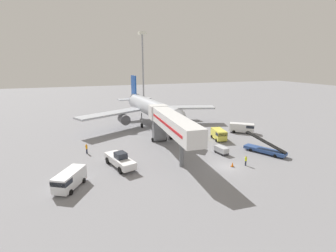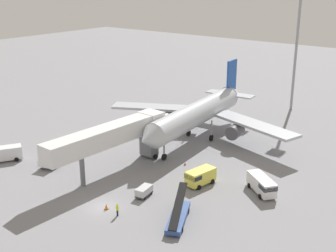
{
  "view_description": "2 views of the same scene",
  "coord_description": "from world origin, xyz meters",
  "px_view_note": "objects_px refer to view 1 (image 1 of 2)",
  "views": [
    {
      "loc": [
        -21.26,
        -31.36,
        15.97
      ],
      "look_at": [
        -3.03,
        19.1,
        2.31
      ],
      "focal_mm": 26.84,
      "sensor_mm": 36.0,
      "label": 1
    },
    {
      "loc": [
        37.63,
        -35.31,
        27.98
      ],
      "look_at": [
        -5.01,
        19.96,
        4.5
      ],
      "focal_mm": 48.07,
      "sensor_mm": 36.0,
      "label": 2
    }
  ],
  "objects_px": {
    "airplane_at_gate": "(151,108)",
    "ground_crew_worker_foreground": "(246,160)",
    "ground_crew_worker_midground": "(87,148)",
    "baggage_cart_far_left": "(221,150)",
    "apron_light_mast": "(143,56)",
    "jet_bridge": "(170,123)",
    "safety_cone_alpha": "(232,164)",
    "pushback_tug": "(120,160)",
    "service_van_far_right": "(69,179)",
    "safety_cone_bravo": "(186,136)",
    "service_van_rear_left": "(219,134)",
    "belt_loader_truck": "(265,149)",
    "service_van_mid_center": "(242,127)"
  },
  "relations": [
    {
      "from": "service_van_mid_center",
      "to": "baggage_cart_far_left",
      "type": "height_order",
      "value": "service_van_mid_center"
    },
    {
      "from": "baggage_cart_far_left",
      "to": "service_van_mid_center",
      "type": "bearing_deg",
      "value": 41.03
    },
    {
      "from": "service_van_far_right",
      "to": "safety_cone_bravo",
      "type": "bearing_deg",
      "value": 34.19
    },
    {
      "from": "service_van_mid_center",
      "to": "baggage_cart_far_left",
      "type": "distance_m",
      "value": 15.9
    },
    {
      "from": "apron_light_mast",
      "to": "airplane_at_gate",
      "type": "bearing_deg",
      "value": -100.92
    },
    {
      "from": "safety_cone_alpha",
      "to": "apron_light_mast",
      "type": "distance_m",
      "value": 59.26
    },
    {
      "from": "service_van_rear_left",
      "to": "service_van_far_right",
      "type": "bearing_deg",
      "value": -158.01
    },
    {
      "from": "airplane_at_gate",
      "to": "service_van_far_right",
      "type": "distance_m",
      "value": 33.29
    },
    {
      "from": "ground_crew_worker_midground",
      "to": "safety_cone_alpha",
      "type": "distance_m",
      "value": 25.5
    },
    {
      "from": "apron_light_mast",
      "to": "pushback_tug",
      "type": "bearing_deg",
      "value": -108.5
    },
    {
      "from": "service_van_far_right",
      "to": "service_van_rear_left",
      "type": "relative_size",
      "value": 1.17
    },
    {
      "from": "jet_bridge",
      "to": "safety_cone_bravo",
      "type": "relative_size",
      "value": 41.76
    },
    {
      "from": "jet_bridge",
      "to": "pushback_tug",
      "type": "relative_size",
      "value": 2.89
    },
    {
      "from": "airplane_at_gate",
      "to": "jet_bridge",
      "type": "distance_m",
      "value": 19.45
    },
    {
      "from": "ground_crew_worker_midground",
      "to": "belt_loader_truck",
      "type": "bearing_deg",
      "value": -19.71
    },
    {
      "from": "pushback_tug",
      "to": "ground_crew_worker_midground",
      "type": "xyz_separation_m",
      "value": [
        -4.67,
        8.09,
        -0.16
      ]
    },
    {
      "from": "baggage_cart_far_left",
      "to": "airplane_at_gate",
      "type": "bearing_deg",
      "value": 106.05
    },
    {
      "from": "jet_bridge",
      "to": "airplane_at_gate",
      "type": "bearing_deg",
      "value": 83.97
    },
    {
      "from": "ground_crew_worker_foreground",
      "to": "safety_cone_alpha",
      "type": "bearing_deg",
      "value": 172.13
    },
    {
      "from": "airplane_at_gate",
      "to": "baggage_cart_far_left",
      "type": "distance_m",
      "value": 24.07
    },
    {
      "from": "belt_loader_truck",
      "to": "safety_cone_alpha",
      "type": "relative_size",
      "value": 9.84
    },
    {
      "from": "ground_crew_worker_foreground",
      "to": "safety_cone_alpha",
      "type": "xyz_separation_m",
      "value": [
        -2.23,
        0.31,
        -0.5
      ]
    },
    {
      "from": "airplane_at_gate",
      "to": "ground_crew_worker_foreground",
      "type": "bearing_deg",
      "value": -75.62
    },
    {
      "from": "service_van_mid_center",
      "to": "ground_crew_worker_midground",
      "type": "xyz_separation_m",
      "value": [
        -34.73,
        -2.07,
        -0.28
      ]
    },
    {
      "from": "jet_bridge",
      "to": "belt_loader_truck",
      "type": "height_order",
      "value": "jet_bridge"
    },
    {
      "from": "service_van_far_right",
      "to": "ground_crew_worker_midground",
      "type": "relative_size",
      "value": 3.0
    },
    {
      "from": "airplane_at_gate",
      "to": "ground_crew_worker_foreground",
      "type": "relative_size",
      "value": 22.18
    },
    {
      "from": "ground_crew_worker_midground",
      "to": "apron_light_mast",
      "type": "relative_size",
      "value": 0.07
    },
    {
      "from": "pushback_tug",
      "to": "belt_loader_truck",
      "type": "distance_m",
      "value": 25.69
    },
    {
      "from": "ground_crew_worker_foreground",
      "to": "ground_crew_worker_midground",
      "type": "distance_m",
      "value": 27.54
    },
    {
      "from": "apron_light_mast",
      "to": "service_van_far_right",
      "type": "bearing_deg",
      "value": -113.69
    },
    {
      "from": "jet_bridge",
      "to": "service_van_far_right",
      "type": "height_order",
      "value": "jet_bridge"
    },
    {
      "from": "pushback_tug",
      "to": "ground_crew_worker_midground",
      "type": "distance_m",
      "value": 9.34
    },
    {
      "from": "service_van_far_right",
      "to": "safety_cone_bravo",
      "type": "relative_size",
      "value": 10.73
    },
    {
      "from": "safety_cone_alpha",
      "to": "apron_light_mast",
      "type": "relative_size",
      "value": 0.03
    },
    {
      "from": "service_van_rear_left",
      "to": "apron_light_mast",
      "type": "xyz_separation_m",
      "value": [
        -5.06,
        43.5,
        16.76
      ]
    },
    {
      "from": "belt_loader_truck",
      "to": "ground_crew_worker_midground",
      "type": "relative_size",
      "value": 4.02
    },
    {
      "from": "baggage_cart_far_left",
      "to": "ground_crew_worker_midground",
      "type": "bearing_deg",
      "value": 159.8
    },
    {
      "from": "service_van_rear_left",
      "to": "safety_cone_bravo",
      "type": "relative_size",
      "value": 9.16
    },
    {
      "from": "pushback_tug",
      "to": "baggage_cart_far_left",
      "type": "relative_size",
      "value": 2.69
    },
    {
      "from": "service_van_far_right",
      "to": "service_van_rear_left",
      "type": "height_order",
      "value": "service_van_far_right"
    },
    {
      "from": "safety_cone_alpha",
      "to": "ground_crew_worker_foreground",
      "type": "bearing_deg",
      "value": -7.87
    },
    {
      "from": "airplane_at_gate",
      "to": "jet_bridge",
      "type": "height_order",
      "value": "airplane_at_gate"
    },
    {
      "from": "airplane_at_gate",
      "to": "pushback_tug",
      "type": "height_order",
      "value": "airplane_at_gate"
    },
    {
      "from": "pushback_tug",
      "to": "service_van_mid_center",
      "type": "bearing_deg",
      "value": 18.67
    },
    {
      "from": "ground_crew_worker_midground",
      "to": "airplane_at_gate",
      "type": "bearing_deg",
      "value": 41.69
    },
    {
      "from": "jet_bridge",
      "to": "safety_cone_alpha",
      "type": "relative_size",
      "value": 28.51
    },
    {
      "from": "pushback_tug",
      "to": "service_van_far_right",
      "type": "distance_m",
      "value": 8.71
    },
    {
      "from": "ground_crew_worker_midground",
      "to": "baggage_cart_far_left",
      "type": "bearing_deg",
      "value": -20.2
    },
    {
      "from": "airplane_at_gate",
      "to": "jet_bridge",
      "type": "relative_size",
      "value": 1.7
    }
  ]
}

